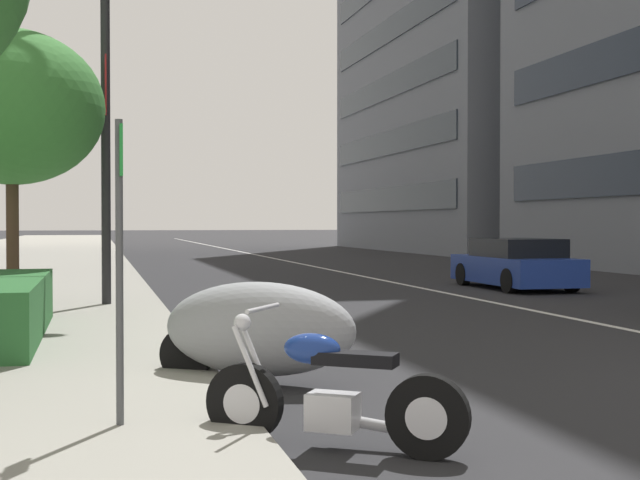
# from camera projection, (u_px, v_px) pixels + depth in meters

# --- Properties ---
(lane_centre_stripe) EXTENTS (110.00, 0.16, 0.01)m
(lane_centre_stripe) POSITION_uv_depth(u_px,v_px,m) (273.00, 258.00, 42.08)
(lane_centre_stripe) COLOR silver
(lane_centre_stripe) RESTS_ON ground
(motorcycle_under_tarp) EXTENTS (1.29, 1.81, 1.09)m
(motorcycle_under_tarp) POSITION_uv_depth(u_px,v_px,m) (330.00, 396.00, 6.56)
(motorcycle_under_tarp) COLOR black
(motorcycle_under_tarp) RESTS_ON ground
(motorcycle_far_end_row) EXTENTS (1.80, 2.24, 1.12)m
(motorcycle_far_end_row) POSITION_uv_depth(u_px,v_px,m) (257.00, 329.00, 9.11)
(motorcycle_far_end_row) COLOR gray
(motorcycle_far_end_row) RESTS_ON ground
(car_mid_block_traffic) EXTENTS (4.31, 1.97, 1.33)m
(car_mid_block_traffic) POSITION_uv_depth(u_px,v_px,m) (515.00, 265.00, 22.68)
(car_mid_block_traffic) COLOR navy
(car_mid_block_traffic) RESTS_ON ground
(parking_sign_by_curb) EXTENTS (0.32, 0.06, 2.41)m
(parking_sign_by_curb) POSITION_uv_depth(u_px,v_px,m) (120.00, 241.00, 6.72)
(parking_sign_by_curb) COLOR #47494C
(parking_sign_by_curb) RESTS_ON sidewalk_right_plaza
(street_lamp_with_banners) EXTENTS (1.26, 2.49, 9.49)m
(street_lamp_with_banners) POSITION_uv_depth(u_px,v_px,m) (122.00, 24.00, 16.79)
(street_lamp_with_banners) COLOR #232326
(street_lamp_with_banners) RESTS_ON sidewalk_right_plaza
(clipped_hedge_bed) EXTENTS (5.16, 1.10, 0.82)m
(clipped_hedge_bed) POSITION_uv_depth(u_px,v_px,m) (2.00, 308.00, 11.89)
(clipped_hedge_bed) COLOR #28602D
(clipped_hedge_bed) RESTS_ON sidewalk_right_plaza
(street_tree_by_lamp_post) EXTENTS (3.24, 3.24, 5.03)m
(street_tree_by_lamp_post) POSITION_uv_depth(u_px,v_px,m) (12.00, 108.00, 15.12)
(street_tree_by_lamp_post) COLOR #473323
(street_tree_by_lamp_post) RESTS_ON sidewalk_right_plaza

